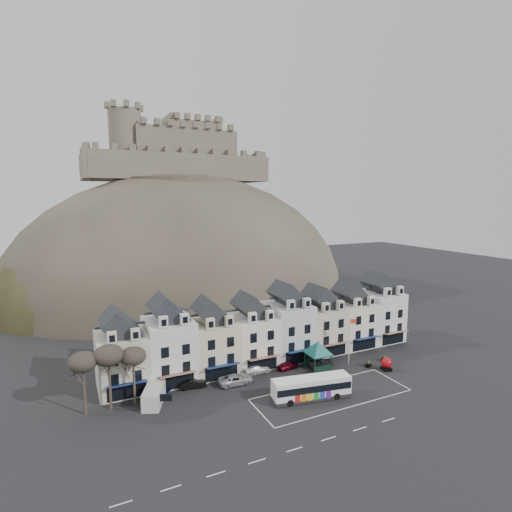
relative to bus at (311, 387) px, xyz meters
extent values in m
plane|color=black|center=(1.15, -1.58, -1.69)|extent=(300.00, 300.00, 0.00)
cube|color=silver|center=(3.15, -0.33, -1.69)|extent=(22.00, 7.50, 0.01)
cube|color=beige|center=(-22.65, 14.42, 2.31)|extent=(6.80, 8.00, 8.00)
cube|color=black|center=(-22.65, 14.42, 7.51)|extent=(6.80, 5.76, 2.80)
cube|color=beige|center=(-24.14, 10.82, 7.21)|extent=(1.20, 0.80, 1.60)
cube|color=beige|center=(-21.15, 10.82, 7.21)|extent=(1.20, 0.80, 1.60)
cube|color=black|center=(-22.65, 10.39, -0.39)|extent=(5.10, 0.06, 2.20)
cube|color=navy|center=(-22.65, 9.72, 0.91)|extent=(5.10, 1.29, 0.43)
cube|color=white|center=(-15.85, 14.42, 2.91)|extent=(6.80, 8.00, 9.20)
cube|color=black|center=(-15.85, 14.42, 8.71)|extent=(6.80, 5.76, 2.80)
cube|color=white|center=(-17.34, 10.82, 8.41)|extent=(1.20, 0.80, 1.60)
cube|color=white|center=(-14.35, 10.82, 8.41)|extent=(1.20, 0.80, 1.60)
cube|color=black|center=(-15.85, 10.39, -0.39)|extent=(5.10, 0.06, 2.20)
cube|color=maroon|center=(-15.85, 9.72, 0.91)|extent=(5.10, 1.29, 0.43)
cube|color=beige|center=(-9.05, 14.42, 2.31)|extent=(6.80, 8.00, 8.00)
cube|color=black|center=(-9.05, 14.42, 7.51)|extent=(6.80, 5.76, 2.80)
cube|color=beige|center=(-10.54, 10.82, 7.21)|extent=(1.20, 0.80, 1.60)
cube|color=beige|center=(-7.55, 10.82, 7.21)|extent=(1.20, 0.80, 1.60)
cube|color=black|center=(-9.05, 10.39, -0.39)|extent=(5.10, 0.06, 2.20)
cube|color=navy|center=(-9.05, 9.72, 0.91)|extent=(5.10, 1.29, 0.43)
cube|color=white|center=(-2.25, 14.42, 2.31)|extent=(6.80, 8.00, 8.00)
cube|color=black|center=(-2.25, 14.42, 7.51)|extent=(6.80, 5.76, 2.80)
cube|color=white|center=(-3.74, 10.82, 7.21)|extent=(1.20, 0.80, 1.60)
cube|color=white|center=(-0.75, 10.82, 7.21)|extent=(1.20, 0.80, 1.60)
cube|color=black|center=(-2.25, 10.39, -0.39)|extent=(5.10, 0.06, 2.20)
cube|color=maroon|center=(-2.25, 9.72, 0.91)|extent=(5.10, 1.29, 0.43)
cube|color=silver|center=(4.55, 14.42, 2.91)|extent=(6.80, 8.00, 9.20)
cube|color=black|center=(4.55, 14.42, 8.71)|extent=(6.80, 5.76, 2.80)
cube|color=silver|center=(3.06, 10.82, 8.41)|extent=(1.20, 0.80, 1.60)
cube|color=silver|center=(6.05, 10.82, 8.41)|extent=(1.20, 0.80, 1.60)
cube|color=black|center=(4.55, 10.39, -0.39)|extent=(5.10, 0.06, 2.20)
cube|color=navy|center=(4.55, 9.72, 0.91)|extent=(5.10, 1.29, 0.43)
cube|color=beige|center=(11.35, 14.42, 2.31)|extent=(6.80, 8.00, 8.00)
cube|color=black|center=(11.35, 14.42, 7.51)|extent=(6.80, 5.76, 2.80)
cube|color=beige|center=(9.86, 10.82, 7.21)|extent=(1.20, 0.80, 1.60)
cube|color=beige|center=(12.85, 10.82, 7.21)|extent=(1.20, 0.80, 1.60)
cube|color=black|center=(11.35, 10.39, -0.39)|extent=(5.10, 0.06, 2.20)
cube|color=maroon|center=(11.35, 9.72, 0.91)|extent=(5.10, 1.29, 0.43)
cube|color=white|center=(18.15, 14.42, 2.31)|extent=(6.80, 8.00, 8.00)
cube|color=black|center=(18.15, 14.42, 7.51)|extent=(6.80, 5.76, 2.80)
cube|color=white|center=(16.66, 10.82, 7.21)|extent=(1.20, 0.80, 1.60)
cube|color=white|center=(19.65, 10.82, 7.21)|extent=(1.20, 0.80, 1.60)
cube|color=black|center=(18.15, 10.39, -0.39)|extent=(5.10, 0.06, 2.20)
cube|color=navy|center=(18.15, 9.72, 0.91)|extent=(5.10, 1.29, 0.43)
cube|color=white|center=(24.95, 14.42, 2.91)|extent=(6.80, 8.00, 9.20)
cube|color=black|center=(24.95, 14.42, 8.71)|extent=(6.80, 5.76, 2.80)
cube|color=white|center=(23.46, 10.82, 8.41)|extent=(1.20, 0.80, 1.60)
cube|color=white|center=(26.45, 10.82, 8.41)|extent=(1.20, 0.80, 1.60)
cube|color=black|center=(24.95, 10.39, -0.39)|extent=(5.10, 0.06, 2.20)
cube|color=maroon|center=(24.95, 9.72, 0.91)|extent=(5.10, 1.29, 0.43)
ellipsoid|color=#3A342D|center=(1.15, 68.42, -1.69)|extent=(96.00, 76.00, 68.00)
ellipsoid|color=#2A3018|center=(-20.85, 62.42, -1.69)|extent=(52.00, 44.00, 42.00)
ellipsoid|color=#3A342D|center=(25.15, 72.42, -1.69)|extent=(56.00, 48.00, 46.00)
ellipsoid|color=#2A3018|center=(-2.85, 54.42, -1.69)|extent=(40.00, 28.00, 28.00)
ellipsoid|color=#3A342D|center=(11.15, 56.42, -1.69)|extent=(36.00, 28.00, 24.00)
cylinder|color=#3A342D|center=(1.15, 68.42, 29.31)|extent=(30.00, 30.00, 3.00)
cube|color=#615A4A|center=(1.15, 64.42, 33.81)|extent=(48.00, 2.20, 7.00)
cube|color=#615A4A|center=(1.15, 84.42, 33.81)|extent=(48.00, 2.20, 7.00)
cube|color=#615A4A|center=(-22.85, 74.42, 33.81)|extent=(2.20, 22.00, 7.00)
cube|color=#615A4A|center=(25.15, 74.42, 33.81)|extent=(2.20, 22.00, 7.00)
cube|color=#615A4A|center=(3.15, 74.42, 39.31)|extent=(28.00, 18.00, 10.00)
cube|color=#615A4A|center=(7.15, 76.42, 40.81)|extent=(14.00, 12.00, 13.00)
cylinder|color=#615A4A|center=(-12.85, 70.42, 39.31)|extent=(8.40, 8.40, 18.00)
cylinder|color=silver|center=(7.15, 76.42, 49.81)|extent=(0.16, 0.16, 5.00)
cylinder|color=#3A2E25|center=(-27.85, 8.92, 1.18)|extent=(0.32, 0.32, 5.74)
ellipsoid|color=#383028|center=(-27.85, 8.92, 5.28)|extent=(3.61, 3.61, 2.54)
cylinder|color=#3A2E25|center=(-24.85, 8.92, 1.32)|extent=(0.32, 0.32, 6.02)
ellipsoid|color=#383028|center=(-24.85, 8.92, 5.62)|extent=(3.78, 3.78, 2.67)
cylinder|color=#3A2E25|center=(-21.85, 8.92, 1.04)|extent=(0.32, 0.32, 5.46)
ellipsoid|color=#383028|center=(-21.85, 8.92, 4.94)|extent=(3.43, 3.43, 2.42)
cube|color=#262628|center=(0.00, 0.00, -1.35)|extent=(11.10, 4.38, 0.49)
cube|color=white|center=(0.00, 0.00, 0.09)|extent=(11.10, 4.33, 2.48)
cube|color=black|center=(0.00, 0.00, 0.23)|extent=(10.90, 4.36, 0.94)
cube|color=white|center=(0.00, 0.00, 1.21)|extent=(10.87, 4.19, 0.25)
cube|color=orange|center=(5.28, -0.94, 1.05)|extent=(0.27, 1.17, 0.28)
cylinder|color=black|center=(3.00, -1.67, -1.25)|extent=(0.99, 0.48, 0.95)
cylinder|color=black|center=(3.39, 0.52, -1.25)|extent=(0.99, 0.48, 0.95)
cylinder|color=black|center=(-3.61, -0.49, -1.25)|extent=(0.99, 0.48, 0.95)
cylinder|color=black|center=(-3.22, 1.71, -1.25)|extent=(0.99, 0.48, 0.95)
cube|color=black|center=(4.72, 9.00, -0.37)|extent=(0.17, 0.17, 2.65)
cube|color=black|center=(7.69, 8.90, -0.37)|extent=(0.17, 0.17, 2.65)
cube|color=black|center=(4.61, 6.03, -0.37)|extent=(0.17, 0.17, 2.65)
cube|color=black|center=(7.59, 5.92, -0.37)|extent=(0.17, 0.17, 2.65)
cube|color=black|center=(6.15, 7.46, 0.96)|extent=(3.76, 3.76, 0.13)
cone|color=#166061|center=(6.15, 7.46, 1.95)|extent=(7.29, 7.29, 1.98)
cube|color=black|center=(15.81, 2.49, -1.42)|extent=(1.76, 1.76, 0.53)
sphere|color=#B80A13|center=(15.81, 2.49, -0.47)|extent=(1.66, 1.66, 1.66)
cylinder|color=silver|center=(11.86, 6.87, 2.27)|extent=(0.12, 0.12, 7.91)
cube|color=red|center=(12.37, 6.71, 5.63)|extent=(1.05, 0.35, 0.69)
cube|color=silver|center=(-19.56, 7.92, -0.54)|extent=(4.02, 5.52, 2.31)
cube|color=black|center=(-19.56, 7.92, -0.10)|extent=(1.95, 0.91, 0.99)
cube|color=black|center=(18.14, 5.42, -1.45)|extent=(1.05, 0.69, 0.48)
sphere|color=#2A3018|center=(18.14, 5.42, -1.06)|extent=(0.67, 0.67, 0.67)
cube|color=black|center=(14.15, 4.74, -1.43)|extent=(1.15, 0.85, 0.52)
sphere|color=#2A3018|center=(14.15, 4.74, -1.02)|extent=(0.72, 0.72, 0.72)
imported|color=#0B0F3B|center=(-18.85, 10.31, -0.99)|extent=(4.45, 2.99, 1.41)
imported|color=black|center=(-13.65, 10.06, -1.05)|extent=(4.04, 1.86, 1.28)
imported|color=#B7BAC0|center=(-7.61, 8.45, -0.98)|extent=(5.17, 2.62, 1.43)
imported|color=white|center=(-3.25, 10.42, -1.04)|extent=(4.48, 1.84, 1.30)
imported|color=#530412|center=(1.95, 9.63, -1.08)|extent=(3.75, 1.96, 1.22)
imported|color=black|center=(7.15, 7.92, -1.01)|extent=(4.17, 1.56, 1.36)
camera|label=1|loc=(-28.85, -42.66, 25.30)|focal=28.00mm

